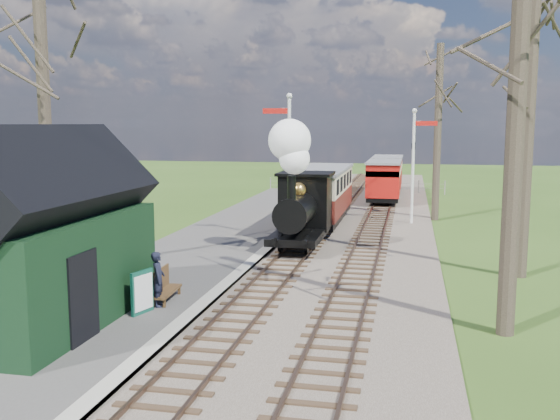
{
  "coord_description": "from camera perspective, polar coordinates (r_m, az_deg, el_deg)",
  "views": [
    {
      "loc": [
        4.18,
        -9.14,
        4.99
      ],
      "look_at": [
        -0.82,
        14.75,
        1.6
      ],
      "focal_mm": 40.0,
      "sensor_mm": 36.0,
      "label": 1
    }
  ],
  "objects": [
    {
      "name": "bench",
      "position": [
        17.42,
        -10.7,
        -6.83
      ],
      "size": [
        0.52,
        1.52,
        0.86
      ],
      "color": "#4C331B",
      "rests_on": "platform"
    },
    {
      "name": "sign_board",
      "position": [
        16.3,
        -12.48,
        -7.34
      ],
      "size": [
        0.31,
        0.75,
        1.11
      ],
      "color": "#0F4737",
      "rests_on": "platform"
    },
    {
      "name": "platform",
      "position": [
        24.86,
        -6.41,
        -3.48
      ],
      "size": [
        5.0,
        44.0,
        0.2
      ],
      "primitive_type": "cube",
      "color": "#474442",
      "rests_on": "ground"
    },
    {
      "name": "coping_strip",
      "position": [
        24.25,
        -1.23,
        -3.71
      ],
      "size": [
        0.4,
        44.0,
        0.21
      ],
      "primitive_type": "cube",
      "color": "#B2AD9E",
      "rests_on": "ground"
    },
    {
      "name": "coach",
      "position": [
        30.25,
        3.82,
        1.57
      ],
      "size": [
        2.32,
        7.95,
        2.44
      ],
      "color": "black",
      "rests_on": "ground"
    },
    {
      "name": "ballast_bed",
      "position": [
        31.66,
        6.47,
        -1.12
      ],
      "size": [
        8.0,
        60.0,
        0.1
      ],
      "primitive_type": "cube",
      "color": "brown",
      "rests_on": "ground"
    },
    {
      "name": "semaphore_near",
      "position": [
        25.65,
        0.7,
        4.85
      ],
      "size": [
        1.22,
        0.24,
        6.22
      ],
      "color": "silver",
      "rests_on": "ground"
    },
    {
      "name": "bare_trees",
      "position": [
        19.45,
        3.46,
        8.54
      ],
      "size": [
        15.51,
        22.39,
        12.0
      ],
      "color": "#382D23",
      "rests_on": "ground"
    },
    {
      "name": "locomotive",
      "position": [
        24.23,
        1.8,
        1.46
      ],
      "size": [
        1.99,
        4.64,
        4.97
      ],
      "color": "black",
      "rests_on": "ground"
    },
    {
      "name": "track_far",
      "position": [
        31.56,
        8.82,
        -1.1
      ],
      "size": [
        1.6,
        60.0,
        0.15
      ],
      "color": "brown",
      "rests_on": "ground"
    },
    {
      "name": "red_carriage_b",
      "position": [
        44.72,
        9.79,
        3.31
      ],
      "size": [
        2.06,
        5.1,
        2.17
      ],
      "color": "black",
      "rests_on": "ground"
    },
    {
      "name": "track_near",
      "position": [
        31.79,
        4.14,
        -0.96
      ],
      "size": [
        1.6,
        60.0,
        0.15
      ],
      "color": "brown",
      "rests_on": "ground"
    },
    {
      "name": "semaphore_far",
      "position": [
        31.18,
        12.22,
        4.72
      ],
      "size": [
        1.22,
        0.24,
        5.72
      ],
      "color": "silver",
      "rests_on": "ground"
    },
    {
      "name": "fence_line",
      "position": [
        45.52,
        6.89,
        2.25
      ],
      "size": [
        12.6,
        0.08,
        1.0
      ],
      "color": "slate",
      "rests_on": "ground"
    },
    {
      "name": "person",
      "position": [
        16.81,
        -11.08,
        -6.21
      ],
      "size": [
        0.49,
        0.61,
        1.46
      ],
      "primitive_type": "imported",
      "rotation": [
        0.0,
        0.0,
        1.87
      ],
      "color": "black",
      "rests_on": "platform"
    },
    {
      "name": "red_carriage_a",
      "position": [
        39.24,
        9.49,
        2.69
      ],
      "size": [
        2.06,
        5.1,
        2.17
      ],
      "color": "black",
      "rests_on": "ground"
    },
    {
      "name": "station_shed",
      "position": [
        15.87,
        -20.7,
        -2.49
      ],
      "size": [
        3.25,
        6.3,
        4.78
      ],
      "color": "black",
      "rests_on": "platform"
    },
    {
      "name": "distant_hills",
      "position": [
        76.56,
        9.38,
        -8.27
      ],
      "size": [
        114.4,
        48.0,
        22.02
      ],
      "color": "#385B23",
      "rests_on": "ground"
    }
  ]
}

